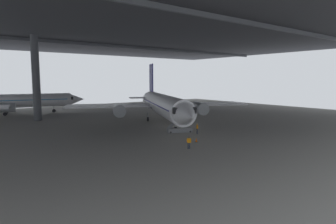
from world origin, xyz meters
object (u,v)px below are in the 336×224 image
at_px(boarding_stairs, 180,128).
at_px(airplane_main, 162,105).
at_px(crew_worker_near_nose, 189,142).
at_px(crew_worker_by_stairs, 197,128).
at_px(airplane_distant, 14,101).
at_px(traffic_cone_orange, 196,140).

bearing_deg(boarding_stairs, airplane_main, 69.20).
xyz_separation_m(crew_worker_near_nose, crew_worker_by_stairs, (7.49, 6.63, 0.09)).
height_order(boarding_stairs, crew_worker_near_nose, boarding_stairs).
bearing_deg(airplane_distant, crew_worker_by_stairs, -67.94).
distance_m(airplane_distant, traffic_cone_orange, 52.64).
height_order(boarding_stairs, traffic_cone_orange, boarding_stairs).
xyz_separation_m(airplane_main, traffic_cone_orange, (-6.84, -17.51, -3.32)).
height_order(crew_worker_by_stairs, airplane_distant, airplane_distant).
bearing_deg(crew_worker_near_nose, traffic_cone_orange, 35.04).
relative_size(crew_worker_near_nose, traffic_cone_orange, 2.62).
bearing_deg(airplane_main, airplane_distant, 123.19).
distance_m(crew_worker_near_nose, traffic_cone_orange, 4.27).
xyz_separation_m(airplane_distant, traffic_cone_orange, (14.71, -50.45, -3.00)).
xyz_separation_m(boarding_stairs, crew_worker_by_stairs, (1.11, -2.99, 0.24)).
height_order(crew_worker_near_nose, traffic_cone_orange, crew_worker_near_nose).
relative_size(airplane_main, crew_worker_near_nose, 24.08).
bearing_deg(crew_worker_near_nose, airplane_distant, 102.01).
height_order(airplane_main, airplane_distant, airplane_main).
height_order(airplane_main, traffic_cone_orange, airplane_main).
relative_size(airplane_main, boarding_stairs, 7.81).
relative_size(airplane_distant, traffic_cone_orange, 55.53).
relative_size(airplane_main, traffic_cone_orange, 63.04).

